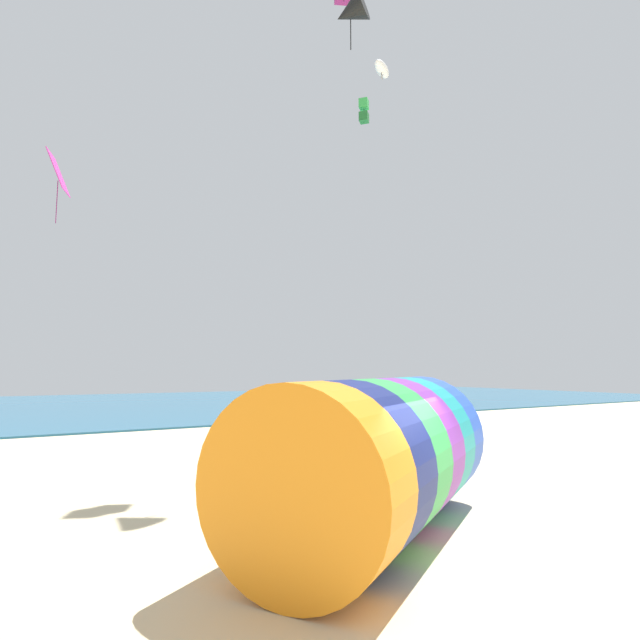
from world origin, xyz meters
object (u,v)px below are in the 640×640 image
object	(u,v)px
kite_green_box	(364,111)
kite_white_parafoil	(382,69)
kite_handler	(404,450)
kite_magenta_diamond	(58,173)
giant_inflatable_tube	(376,456)
bystander_near_water	(370,419)
kite_black_delta	(351,12)

from	to	relation	value
kite_green_box	kite_white_parafoil	bearing A→B (deg)	-104.72
kite_handler	kite_green_box	xyz separation A→B (m)	(5.29, 9.06, 15.47)
kite_white_parafoil	kite_magenta_diamond	bearing A→B (deg)	163.28
kite_handler	giant_inflatable_tube	bearing A→B (deg)	-136.29
kite_green_box	bystander_near_water	size ratio (longest dim) A/B	0.72
kite_handler	bystander_near_water	distance (m)	7.82
kite_magenta_diamond	kite_handler	bearing A→B (deg)	-52.03
kite_green_box	kite_white_parafoil	distance (m)	2.52
giant_inflatable_tube	kite_handler	bearing A→B (deg)	43.71
kite_black_delta	bystander_near_water	size ratio (longest dim) A/B	1.04
kite_handler	kite_green_box	distance (m)	18.69
kite_black_delta	kite_magenta_diamond	bearing A→B (deg)	129.43
kite_white_parafoil	bystander_near_water	world-z (taller)	kite_white_parafoil
giant_inflatable_tube	kite_black_delta	bearing A→B (deg)	60.05
kite_white_parafoil	giant_inflatable_tube	bearing A→B (deg)	-128.92
kite_black_delta	bystander_near_water	xyz separation A→B (m)	(4.54, 5.41, -13.43)
giant_inflatable_tube	kite_white_parafoil	distance (m)	20.28
giant_inflatable_tube	kite_green_box	size ratio (longest dim) A/B	5.49
kite_black_delta	bystander_near_water	world-z (taller)	kite_black_delta
kite_white_parafoil	kite_magenta_diamond	xyz separation A→B (m)	(-13.01, 3.91, -6.40)
kite_handler	kite_white_parafoil	distance (m)	18.24
bystander_near_water	giant_inflatable_tube	bearing A→B (deg)	-125.67
kite_green_box	bystander_near_water	xyz separation A→B (m)	(-1.46, -2.24, -15.37)
kite_handler	kite_black_delta	distance (m)	13.62
kite_magenta_diamond	bystander_near_water	size ratio (longest dim) A/B	1.59
kite_green_box	kite_white_parafoil	size ratio (longest dim) A/B	0.83
kite_white_parafoil	kite_magenta_diamond	size ratio (longest dim) A/B	0.55
kite_black_delta	kite_magenta_diamond	size ratio (longest dim) A/B	0.65
kite_handler	kite_magenta_diamond	xyz separation A→B (m)	(-8.33, 10.67, 9.88)
kite_green_box	kite_magenta_diamond	size ratio (longest dim) A/B	0.45
kite_black_delta	kite_green_box	world-z (taller)	kite_green_box
kite_handler	kite_magenta_diamond	bearing A→B (deg)	127.97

